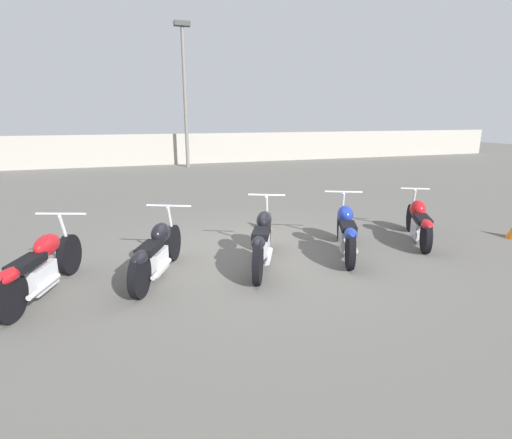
% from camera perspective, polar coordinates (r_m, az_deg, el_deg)
% --- Properties ---
extents(ground_plane, '(60.00, 60.00, 0.00)m').
position_cam_1_polar(ground_plane, '(6.99, -0.30, -4.94)').
color(ground_plane, '#5B5954').
extents(fence_back, '(40.00, 0.04, 1.50)m').
position_cam_1_polar(fence_back, '(20.41, -12.85, 9.73)').
color(fence_back, '#9E998E').
rests_on(fence_back, ground_plane).
extents(light_pole_right, '(0.70, 0.35, 6.34)m').
position_cam_1_polar(light_pole_right, '(19.27, -10.19, 18.76)').
color(light_pole_right, slate).
rests_on(light_pole_right, ground_plane).
extents(motorcycle_slot_0, '(0.96, 2.00, 0.98)m').
position_cam_1_polar(motorcycle_slot_0, '(5.99, -28.44, -5.96)').
color(motorcycle_slot_0, black).
rests_on(motorcycle_slot_0, ground_plane).
extents(motorcycle_slot_1, '(1.06, 1.89, 0.96)m').
position_cam_1_polar(motorcycle_slot_1, '(6.05, -13.99, -4.48)').
color(motorcycle_slot_1, black).
rests_on(motorcycle_slot_1, ground_plane).
extents(motorcycle_slot_2, '(1.07, 2.03, 1.04)m').
position_cam_1_polar(motorcycle_slot_2, '(6.32, 0.98, -2.90)').
color(motorcycle_slot_2, black).
rests_on(motorcycle_slot_2, ground_plane).
extents(motorcycle_slot_3, '(1.08, 1.95, 0.99)m').
position_cam_1_polar(motorcycle_slot_3, '(7.03, 12.73, -1.63)').
color(motorcycle_slot_3, black).
rests_on(motorcycle_slot_3, ground_plane).
extents(motorcycle_slot_4, '(1.08, 1.78, 0.93)m').
position_cam_1_polar(motorcycle_slot_4, '(8.17, 22.28, -0.29)').
color(motorcycle_slot_4, black).
rests_on(motorcycle_slot_4, ground_plane).
extents(traffic_cone_near, '(0.34, 0.34, 0.41)m').
position_cam_1_polar(traffic_cone_near, '(8.51, 1.15, 0.05)').
color(traffic_cone_near, orange).
rests_on(traffic_cone_near, ground_plane).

